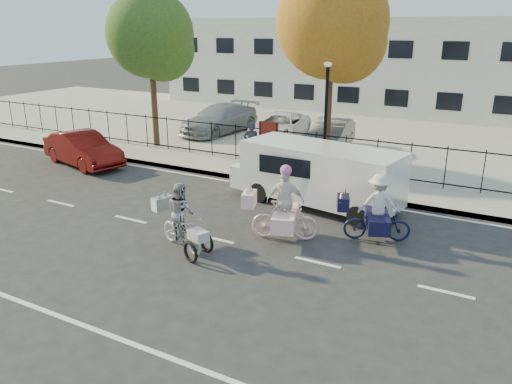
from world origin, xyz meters
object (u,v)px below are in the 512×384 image
Objects in this scene: unicorn_bike at (284,212)px; pedestrian at (251,144)px; bull_bike at (377,214)px; lot_car_c at (330,136)px; white_van at (318,173)px; zebra_trike at (182,223)px; red_sedan at (83,149)px; lot_car_a at (219,119)px; lamppost at (327,96)px; lot_car_b at (280,127)px.

unicorn_bike is 7.10m from pedestrian.
lot_car_c is at bearing 6.69° from bull_bike.
white_van is 1.37× the size of lot_car_c.
zebra_trike reaches higher than red_sedan.
unicorn_bike is 2.92m from white_van.
red_sedan is (-10.56, 2.89, -0.09)m from unicorn_bike.
pedestrian is 0.35× the size of lot_car_a.
white_van reaches higher than lot_car_a.
lot_car_a is at bearing 28.03° from bull_bike.
bull_bike reaches higher than lot_car_a.
unicorn_bike is at bearing -79.13° from lamppost.
lot_car_c is (-4.46, 8.39, 0.11)m from bull_bike.
pedestrian reaches higher than bull_bike.
lamppost is 10.19m from red_sedan.
red_sedan is 9.31m from lot_car_b.
lot_car_c is at bearing 107.08° from lamppost.
unicorn_bike reaches higher than lot_car_b.
pedestrian reaches higher than zebra_trike.
red_sedan is 10.64m from lot_car_c.
lot_car_b is (3.54, -0.05, -0.07)m from lot_car_a.
zebra_trike is at bearing 112.24° from unicorn_bike.
lot_car_a is (-8.55, 7.67, -0.21)m from white_van.
lamppost reaches higher than lot_car_a.
lamppost is 2.04× the size of unicorn_bike.
bull_bike is at bearing 120.93° from pedestrian.
pedestrian is at bearing 36.04° from zebra_trike.
lot_car_a is at bearing 1.18° from red_sedan.
lamppost is at bearing -57.90° from red_sedan.
bull_bike is 0.43× the size of lot_car_b.
bull_bike reaches higher than lot_car_c.
lot_car_c is (6.51, -1.03, -0.03)m from lot_car_a.
red_sedan is at bearing -133.30° from lot_car_b.
pedestrian reaches higher than red_sedan.
lamppost is at bearing 159.55° from pedestrian.
lot_car_c is (-2.25, 9.52, 0.07)m from unicorn_bike.
pedestrian is (6.39, 2.85, 0.34)m from red_sedan.
bull_bike is at bearing -59.84° from lot_car_b.
unicorn_bike is 9.79m from lot_car_c.
white_van is 9.12m from lot_car_b.
red_sedan is at bearing -162.35° from lamppost.
lamppost is 3.74m from white_van.
unicorn_bike is 0.45× the size of lot_car_b.
lot_car_a is at bearing -69.60° from pedestrian.
lamppost is 2.11× the size of bull_bike.
zebra_trike is at bearing -83.84° from lot_car_b.
zebra_trike is 0.44× the size of lot_car_b.
pedestrian is 0.42× the size of lot_car_c.
unicorn_bike is 0.37× the size of white_van.
pedestrian is 4.88m from lot_car_b.
lot_car_b is at bearing -100.85° from pedestrian.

